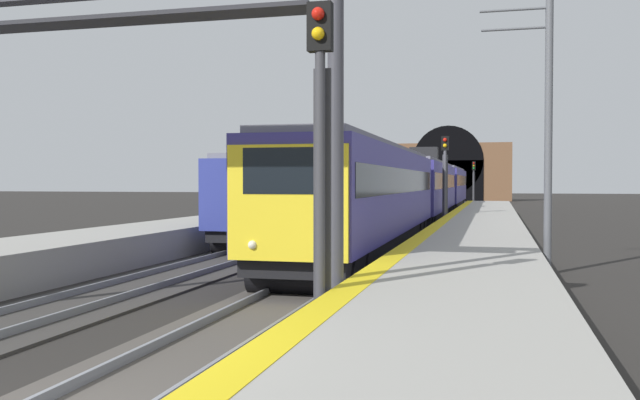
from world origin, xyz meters
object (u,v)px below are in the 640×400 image
train_main_approaching (424,188)px  overhead_signal_gantry (128,62)px  railway_signal_far (474,178)px  railway_signal_mid (445,176)px  train_adjacent_platform (348,191)px  railway_signal_near (320,151)px  catenary_mast_far (547,137)px  catenary_mast_near (548,128)px

train_main_approaching → overhead_signal_gantry: overhead_signal_gantry is taller
train_main_approaching → railway_signal_far: (39.05, -1.87, 0.80)m
railway_signal_mid → railway_signal_far: railway_signal_mid is taller
railway_signal_far → railway_signal_mid: bearing=0.0°
train_adjacent_platform → railway_signal_mid: railway_signal_mid is taller
railway_signal_near → railway_signal_far: size_ratio=1.07×
railway_signal_far → overhead_signal_gantry: (-71.66, 4.04, 1.85)m
train_main_approaching → railway_signal_mid: size_ratio=11.62×
train_main_approaching → railway_signal_near: 33.92m
railway_signal_near → train_adjacent_platform: bearing=-168.7°
railway_signal_near → catenary_mast_far: bearing=159.5°
overhead_signal_gantry → train_adjacent_platform: bearing=4.2°
overhead_signal_gantry → catenary_mast_near: bearing=-40.4°
railway_signal_far → catenary_mast_near: 62.27m
overhead_signal_gantry → railway_signal_near: bearing=-107.1°
railway_signal_mid → railway_signal_far: 46.56m
railway_signal_near → catenary_mast_near: bearing=159.3°
catenary_mast_far → railway_signal_near: bearing=159.5°
overhead_signal_gantry → catenary_mast_far: catenary_mast_far is taller
railway_signal_near → railway_signal_mid: (26.35, 0.00, -0.19)m
train_main_approaching → overhead_signal_gantry: 32.80m
train_main_approaching → catenary_mast_near: 23.91m
train_main_approaching → overhead_signal_gantry: bearing=-4.1°
catenary_mast_near → railway_signal_far: bearing=3.8°
railway_signal_far → catenary_mast_near: size_ratio=0.61×
railway_signal_far → catenary_mast_far: bearing=3.8°
overhead_signal_gantry → catenary_mast_near: catenary_mast_near is taller
railway_signal_mid → overhead_signal_gantry: 25.50m
railway_signal_mid → overhead_signal_gantry: overhead_signal_gantry is taller
train_adjacent_platform → catenary_mast_far: (-20.05, -10.29, 1.88)m
railway_signal_mid → catenary_mast_near: size_ratio=0.61×
train_main_approaching → catenary_mast_far: size_ratio=7.58×
train_main_approaching → railway_signal_far: bearing=176.9°
train_adjacent_platform → railway_signal_far: railway_signal_far is taller
railway_signal_near → catenary_mast_far: catenary_mast_far is taller
train_adjacent_platform → catenary_mast_near: size_ratio=4.43×
railway_signal_near → catenary_mast_far: (10.90, -4.08, 0.84)m
overhead_signal_gantry → catenary_mast_far: bearing=-40.0°
catenary_mast_far → train_main_approaching: bearing=14.5°
train_main_approaching → railway_signal_mid: 7.78m
railway_signal_far → catenary_mast_near: catenary_mast_near is taller
overhead_signal_gantry → train_main_approaching: bearing=-3.8°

